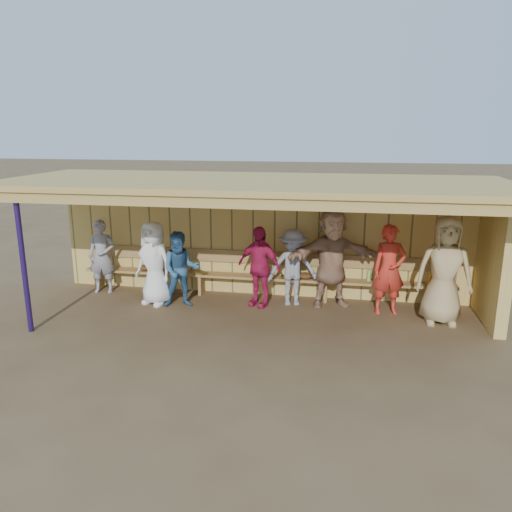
{
  "coord_description": "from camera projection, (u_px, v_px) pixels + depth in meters",
  "views": [
    {
      "loc": [
        1.6,
        -8.55,
        3.36
      ],
      "look_at": [
        0.0,
        0.35,
        1.05
      ],
      "focal_mm": 35.0,
      "sensor_mm": 36.0,
      "label": 1
    }
  ],
  "objects": [
    {
      "name": "player_b",
      "position": [
        154.0,
        263.0,
        9.69
      ],
      "size": [
        0.94,
        0.78,
        1.66
      ],
      "primitive_type": "imported",
      "rotation": [
        0.0,
        0.0,
        -0.37
      ],
      "color": "white",
      "rests_on": "ground"
    },
    {
      "name": "dugout_structure",
      "position": [
        279.0,
        220.0,
        9.42
      ],
      "size": [
        8.8,
        3.2,
        2.5
      ],
      "color": "#DBB75D",
      "rests_on": "ground"
    },
    {
      "name": "player_d",
      "position": [
        259.0,
        267.0,
        9.6
      ],
      "size": [
        1.0,
        0.7,
        1.57
      ],
      "primitive_type": "imported",
      "rotation": [
        0.0,
        0.0,
        -0.38
      ],
      "color": "#CA2053",
      "rests_on": "ground"
    },
    {
      "name": "player_e",
      "position": [
        293.0,
        267.0,
        9.66
      ],
      "size": [
        1.07,
        0.75,
        1.51
      ],
      "primitive_type": "imported",
      "rotation": [
        0.0,
        0.0,
        0.2
      ],
      "color": "gray",
      "rests_on": "ground"
    },
    {
      "name": "bench",
      "position": [
        263.0,
        272.0,
        10.19
      ],
      "size": [
        7.6,
        0.34,
        0.93
      ],
      "color": "#AE864A",
      "rests_on": "ground"
    },
    {
      "name": "player_h",
      "position": [
        444.0,
        271.0,
        8.68
      ],
      "size": [
        0.96,
        0.63,
        1.93
      ],
      "primitive_type": "imported",
      "rotation": [
        0.0,
        0.0,
        0.02
      ],
      "color": "tan",
      "rests_on": "ground"
    },
    {
      "name": "player_g",
      "position": [
        389.0,
        270.0,
        9.17
      ],
      "size": [
        0.68,
        0.51,
        1.68
      ],
      "primitive_type": "imported",
      "rotation": [
        0.0,
        0.0,
        0.19
      ],
      "color": "red",
      "rests_on": "ground"
    },
    {
      "name": "ground",
      "position": [
        253.0,
        315.0,
        9.26
      ],
      "size": [
        90.0,
        90.0,
        0.0
      ],
      "primitive_type": "plane",
      "color": "brown",
      "rests_on": "ground"
    },
    {
      "name": "player_f",
      "position": [
        332.0,
        258.0,
        9.55
      ],
      "size": [
        1.88,
        1.07,
        1.93
      ],
      "primitive_type": "imported",
      "rotation": [
        0.0,
        0.0,
        0.3
      ],
      "color": "tan",
      "rests_on": "ground"
    },
    {
      "name": "player_a",
      "position": [
        102.0,
        256.0,
        10.41
      ],
      "size": [
        0.62,
        0.46,
        1.54
      ],
      "primitive_type": "imported",
      "rotation": [
        0.0,
        0.0,
        0.17
      ],
      "color": "#96939B",
      "rests_on": "ground"
    },
    {
      "name": "player_c",
      "position": [
        181.0,
        269.0,
        9.57
      ],
      "size": [
        0.85,
        0.75,
        1.48
      ],
      "primitive_type": "imported",
      "rotation": [
        0.0,
        0.0,
        0.29
      ],
      "color": "#33618E",
      "rests_on": "ground"
    },
    {
      "name": "dugout_equipment",
      "position": [
        245.0,
        274.0,
        10.13
      ],
      "size": [
        6.33,
        0.62,
        0.8
      ],
      "color": "gold",
      "rests_on": "ground"
    }
  ]
}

